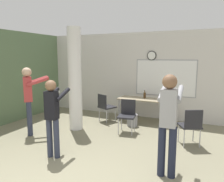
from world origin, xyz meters
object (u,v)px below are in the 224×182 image
object	(u,v)px
person_watching_back	(29,96)
person_playing_front	(53,112)
bottle_on_table	(145,95)
folding_table	(144,100)
person_playing_side	(168,118)
chair_mid_room	(191,124)
chair_table_left	(105,105)
chair_table_front	(127,113)

from	to	relation	value
person_watching_back	person_playing_front	xyz separation A→B (m)	(1.40, -0.78, -0.10)
bottle_on_table	person_playing_front	xyz separation A→B (m)	(-0.94, -3.22, 0.10)
folding_table	person_watching_back	world-z (taller)	person_watching_back
folding_table	person_playing_side	size ratio (longest dim) A/B	0.91
person_playing_side	bottle_on_table	bearing A→B (deg)	113.05
chair_mid_room	person_playing_side	bearing A→B (deg)	-99.25
person_watching_back	person_playing_side	size ratio (longest dim) A/B	1.00
folding_table	person_playing_side	bearing A→B (deg)	-66.49
chair_mid_room	chair_table_left	bearing A→B (deg)	160.86
chair_table_front	person_playing_front	world-z (taller)	person_playing_front
folding_table	bottle_on_table	world-z (taller)	bottle_on_table
folding_table	person_playing_front	xyz separation A→B (m)	(-0.95, -3.13, 0.25)
chair_mid_room	chair_table_left	size ratio (longest dim) A/B	1.00
person_playing_front	chair_table_left	bearing A→B (deg)	93.06
person_watching_back	chair_table_left	bearing A→B (deg)	55.83
folding_table	bottle_on_table	bearing A→B (deg)	96.77
person_watching_back	person_playing_front	size ratio (longest dim) A/B	1.11
folding_table	chair_table_front	distance (m)	1.15
folding_table	chair_table_front	bearing A→B (deg)	-96.59
folding_table	bottle_on_table	distance (m)	0.18
chair_mid_room	bottle_on_table	bearing A→B (deg)	135.48
person_playing_side	person_playing_front	distance (m)	2.23
chair_mid_room	person_playing_front	bearing A→B (deg)	-144.91
chair_mid_room	person_playing_front	distance (m)	3.04
chair_table_front	person_playing_side	size ratio (longest dim) A/B	0.50
bottle_on_table	chair_table_left	bearing A→B (deg)	-151.36
chair_table_left	person_watching_back	xyz separation A→B (m)	(-1.26, -1.85, 0.52)
chair_table_front	person_watching_back	distance (m)	2.59
bottle_on_table	person_playing_side	bearing A→B (deg)	-66.95
person_playing_front	person_playing_side	bearing A→B (deg)	5.85
chair_table_front	folding_table	bearing A→B (deg)	83.41
person_playing_side	folding_table	bearing A→B (deg)	113.51
chair_mid_room	person_watching_back	xyz separation A→B (m)	(-3.86, -0.95, 0.52)
bottle_on_table	person_watching_back	bearing A→B (deg)	-133.76
folding_table	person_playing_front	size ratio (longest dim) A/B	1.01
chair_table_left	person_playing_side	xyz separation A→B (m)	(2.36, -2.41, 0.52)
folding_table	chair_table_front	xyz separation A→B (m)	(-0.13, -1.13, -0.16)
bottle_on_table	chair_table_left	distance (m)	1.27
chair_table_front	person_playing_side	distance (m)	2.32
chair_table_left	person_watching_back	size ratio (longest dim) A/B	0.50
chair_table_left	bottle_on_table	bearing A→B (deg)	28.64
folding_table	person_playing_front	distance (m)	3.28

